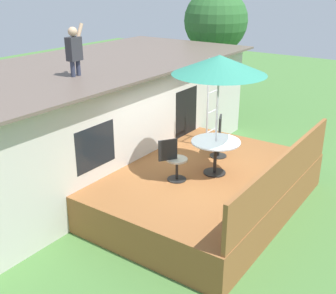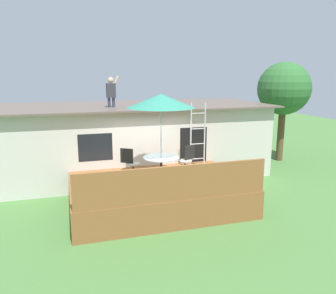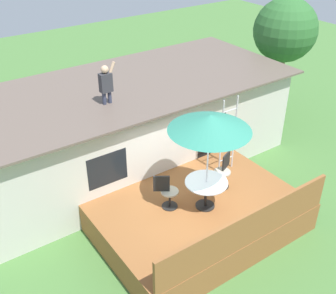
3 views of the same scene
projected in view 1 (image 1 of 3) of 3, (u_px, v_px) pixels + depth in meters
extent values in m
plane|color=#477538|center=(202.00, 204.00, 9.57)|extent=(40.00, 40.00, 0.00)
cube|color=beige|center=(84.00, 119.00, 10.98)|extent=(10.00, 4.00, 2.66)
cube|color=#66564C|center=(80.00, 67.00, 10.48)|extent=(10.50, 4.50, 0.06)
cube|color=black|center=(95.00, 147.00, 8.61)|extent=(1.10, 0.03, 0.90)
cube|color=black|center=(186.00, 125.00, 11.38)|extent=(1.00, 0.03, 2.00)
cube|color=brown|center=(203.00, 188.00, 9.42)|extent=(5.01, 3.67, 0.80)
cube|color=brown|center=(285.00, 173.00, 8.15)|extent=(4.91, 0.08, 0.90)
cylinder|color=black|center=(214.00, 172.00, 9.20)|extent=(0.48, 0.48, 0.03)
cylinder|color=black|center=(215.00, 157.00, 9.07)|extent=(0.07, 0.07, 0.71)
cylinder|color=silver|center=(216.00, 142.00, 8.94)|extent=(1.04, 1.04, 0.03)
cylinder|color=silver|center=(217.00, 120.00, 8.76)|extent=(0.04, 0.04, 2.40)
cone|color=#338C72|center=(219.00, 65.00, 8.33)|extent=(1.90, 1.90, 0.38)
cylinder|color=silver|center=(208.00, 104.00, 10.26)|extent=(0.04, 0.04, 2.20)
cylinder|color=silver|center=(217.00, 99.00, 10.62)|extent=(0.04, 0.04, 2.20)
cylinder|color=silver|center=(211.00, 130.00, 10.72)|extent=(0.48, 0.03, 0.03)
cylinder|color=silver|center=(212.00, 111.00, 10.53)|extent=(0.48, 0.03, 0.03)
cylinder|color=silver|center=(213.00, 92.00, 10.35)|extent=(0.48, 0.03, 0.03)
cylinder|color=silver|center=(214.00, 71.00, 10.16)|extent=(0.48, 0.03, 0.03)
cylinder|color=#33384C|center=(73.00, 69.00, 9.21)|extent=(0.10, 0.10, 0.34)
cylinder|color=#33384C|center=(78.00, 68.00, 9.33)|extent=(0.10, 0.10, 0.34)
cube|color=#333338|center=(74.00, 49.00, 9.11)|extent=(0.32, 0.20, 0.50)
sphere|color=tan|center=(73.00, 32.00, 8.98)|extent=(0.20, 0.20, 0.20)
cylinder|color=tan|center=(79.00, 34.00, 9.14)|extent=(0.26, 0.08, 0.44)
cylinder|color=black|center=(177.00, 179.00, 8.91)|extent=(0.40, 0.40, 0.02)
cylinder|color=black|center=(177.00, 170.00, 8.83)|extent=(0.06, 0.06, 0.44)
cylinder|color=#A59E8C|center=(177.00, 159.00, 8.75)|extent=(0.44, 0.44, 0.04)
cube|color=black|center=(168.00, 150.00, 8.59)|extent=(0.35, 0.26, 0.44)
cylinder|color=black|center=(218.00, 156.00, 10.08)|extent=(0.40, 0.40, 0.02)
cylinder|color=black|center=(218.00, 147.00, 9.99)|extent=(0.06, 0.06, 0.44)
cylinder|color=#A59E8C|center=(219.00, 138.00, 9.91)|extent=(0.44, 0.44, 0.04)
cube|color=black|center=(220.00, 125.00, 10.00)|extent=(0.38, 0.20, 0.44)
cylinder|color=brown|center=(214.00, 72.00, 16.09)|extent=(0.30, 0.30, 2.80)
sphere|color=#2D662D|center=(216.00, 21.00, 15.40)|extent=(2.31, 2.31, 2.31)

